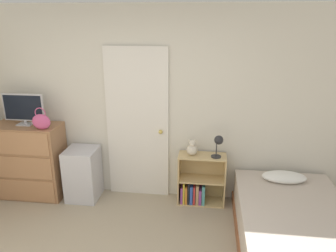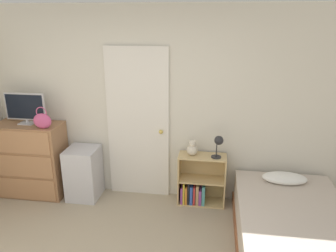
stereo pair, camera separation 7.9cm
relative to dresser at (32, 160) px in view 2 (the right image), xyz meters
name	(u,v)px [view 2 (the right image)]	position (x,y,z in m)	size (l,w,h in m)	color
wall_back	(142,105)	(1.51, 0.28, 0.76)	(10.00, 0.06, 2.55)	beige
door_closed	(138,124)	(1.46, 0.22, 0.51)	(0.83, 0.09, 2.05)	silver
dresser	(32,160)	(0.00, 0.00, 0.00)	(0.89, 0.45, 1.03)	#996B47
tv	(25,108)	(-0.01, 0.02, 0.73)	(0.55, 0.16, 0.42)	#B7B7BC
handbag	(42,121)	(0.31, -0.13, 0.62)	(0.24, 0.11, 0.29)	#C64C7F
storage_bin	(84,173)	(0.73, 0.01, -0.16)	(0.41, 0.43, 0.71)	silver
bookshelf	(198,185)	(2.29, 0.09, -0.25)	(0.62, 0.28, 0.69)	tan
teddy_bear	(192,149)	(2.20, 0.09, 0.26)	(0.14, 0.14, 0.21)	beige
desk_lamp	(218,142)	(2.53, 0.04, 0.38)	(0.14, 0.14, 0.30)	#262628
bed	(294,232)	(3.35, -0.74, -0.28)	(1.19, 1.95, 0.57)	brown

